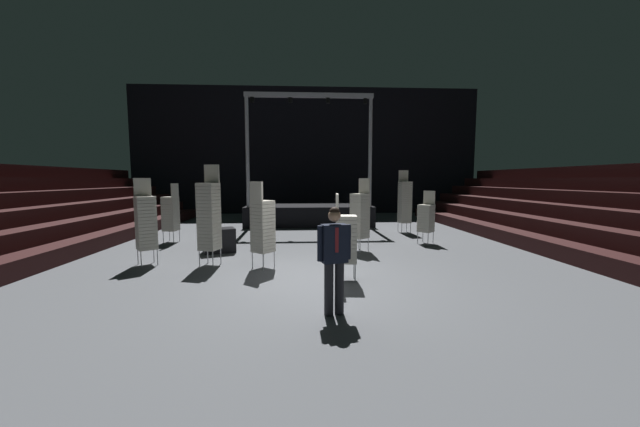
% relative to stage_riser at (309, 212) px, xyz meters
% --- Properties ---
extents(ground_plane, '(22.00, 30.00, 0.10)m').
position_rel_stage_riser_xyz_m(ground_plane, '(0.00, -9.41, -0.64)').
color(ground_plane, '#515459').
extents(arena_end_wall, '(22.00, 0.30, 8.00)m').
position_rel_stage_riser_xyz_m(arena_end_wall, '(0.00, 5.59, 3.41)').
color(arena_end_wall, black).
rests_on(arena_end_wall, ground_plane).
extents(stage_riser, '(5.97, 3.10, 5.96)m').
position_rel_stage_riser_xyz_m(stage_riser, '(0.00, 0.00, 0.00)').
color(stage_riser, black).
rests_on(stage_riser, ground_plane).
extents(man_with_tie, '(0.57, 0.32, 1.75)m').
position_rel_stage_riser_xyz_m(man_with_tie, '(0.15, -11.34, 0.41)').
color(man_with_tie, black).
rests_on(man_with_tie, ground_plane).
extents(chair_stack_front_left, '(0.47, 0.47, 1.88)m').
position_rel_stage_riser_xyz_m(chair_stack_front_left, '(0.58, -9.47, 0.35)').
color(chair_stack_front_left, '#B2B5BA').
rests_on(chair_stack_front_left, ground_plane).
extents(chair_stack_front_right, '(0.49, 0.49, 2.56)m').
position_rel_stage_riser_xyz_m(chair_stack_front_right, '(3.88, -2.86, 0.69)').
color(chair_stack_front_right, '#B2B5BA').
rests_on(chair_stack_front_right, ground_plane).
extents(chair_stack_mid_left, '(0.62, 0.62, 2.22)m').
position_rel_stage_riser_xyz_m(chair_stack_mid_left, '(1.41, -6.41, 0.52)').
color(chair_stack_mid_left, '#B2B5BA').
rests_on(chair_stack_mid_left, ground_plane).
extents(chair_stack_mid_right, '(0.62, 0.62, 1.79)m').
position_rel_stage_riser_xyz_m(chair_stack_mid_right, '(3.88, -5.32, 0.31)').
color(chair_stack_mid_right, '#B2B5BA').
rests_on(chair_stack_mid_right, ground_plane).
extents(chair_stack_mid_centre, '(0.62, 0.62, 2.14)m').
position_rel_stage_riser_xyz_m(chair_stack_mid_centre, '(-1.32, -8.31, 0.48)').
color(chair_stack_mid_centre, '#B2B5BA').
rests_on(chair_stack_mid_centre, ground_plane).
extents(chair_stack_rear_left, '(0.51, 0.51, 2.05)m').
position_rel_stage_riser_xyz_m(chair_stack_rear_left, '(-4.91, -4.60, 0.44)').
color(chair_stack_rear_left, '#B2B5BA').
rests_on(chair_stack_rear_left, ground_plane).
extents(chair_stack_rear_right, '(0.55, 0.55, 2.56)m').
position_rel_stage_riser_xyz_m(chair_stack_rear_right, '(-2.70, -7.95, 0.69)').
color(chair_stack_rear_right, '#B2B5BA').
rests_on(chair_stack_rear_right, ground_plane).
extents(chair_stack_rear_centre, '(0.61, 0.61, 2.22)m').
position_rel_stage_riser_xyz_m(chair_stack_rear_centre, '(-4.33, -7.82, 0.52)').
color(chair_stack_rear_centre, '#B2B5BA').
rests_on(chair_stack_rear_centre, ground_plane).
extents(equipment_road_case, '(1.06, 0.89, 0.72)m').
position_rel_stage_riser_xyz_m(equipment_road_case, '(-2.85, -6.38, -0.23)').
color(equipment_road_case, black).
rests_on(equipment_road_case, ground_plane).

